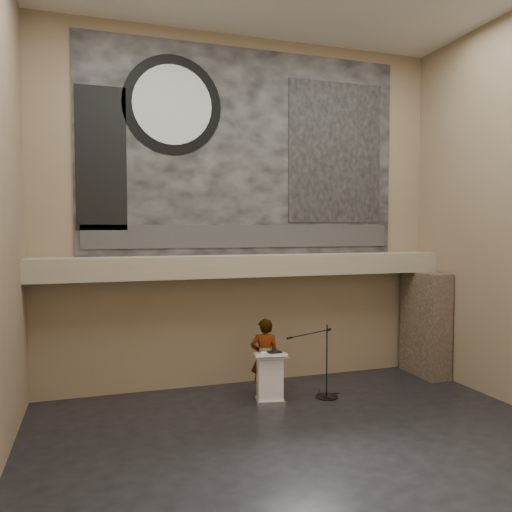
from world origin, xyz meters
name	(u,v)px	position (x,y,z in m)	size (l,w,h in m)	color
floor	(312,448)	(0.00, 0.00, 0.00)	(10.00, 10.00, 0.00)	black
wall_back	(246,212)	(0.00, 4.00, 4.25)	(10.00, 0.02, 8.50)	#877655
wall_front	(491,183)	(0.00, -4.00, 4.25)	(10.00, 0.02, 8.50)	#877655
soffit	(251,266)	(0.00, 3.60, 2.95)	(10.00, 0.80, 0.50)	gray
sprinkler_left	(185,279)	(-1.60, 3.55, 2.67)	(0.04, 0.04, 0.06)	#B2893D
sprinkler_right	(324,275)	(1.90, 3.55, 2.67)	(0.04, 0.04, 0.06)	#B2893D
banner	(246,152)	(0.00, 3.97, 5.70)	(8.00, 0.05, 5.00)	black
banner_text_strip	(247,236)	(0.00, 3.93, 3.65)	(7.76, 0.02, 0.55)	#2E2E2E
banner_clock_rim	(172,105)	(-1.80, 3.93, 6.70)	(2.30, 2.30, 0.02)	black
banner_clock_face	(173,105)	(-1.80, 3.91, 6.70)	(1.84, 1.84, 0.02)	silver
banner_building_print	(336,153)	(2.40, 3.93, 5.80)	(2.60, 0.02, 3.60)	black
banner_brick_print	(101,158)	(-3.40, 3.93, 5.40)	(1.10, 0.02, 3.20)	black
stone_pier	(425,324)	(4.65, 3.15, 1.35)	(0.60, 1.40, 2.70)	#423528
lectern	(270,378)	(0.06, 2.41, 0.55)	(0.78, 0.62, 1.13)	silver
binder	(275,352)	(0.16, 2.37, 1.12)	(0.28, 0.22, 0.04)	black
papers	(266,353)	(-0.03, 2.40, 1.10)	(0.21, 0.29, 0.01)	white
speaker_person	(265,357)	(0.09, 2.83, 0.90)	(0.65, 0.43, 1.79)	silver
mic_stand	(325,386)	(1.36, 2.30, 0.26)	(1.44, 0.80, 1.67)	black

